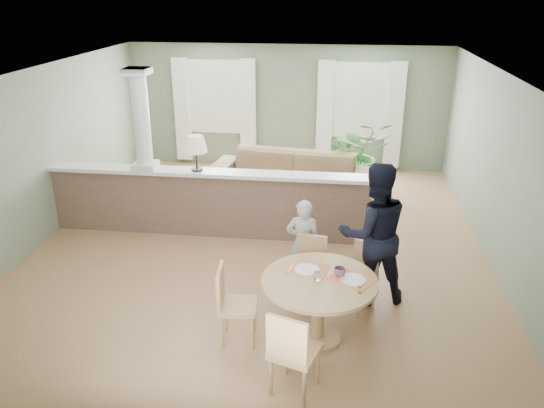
# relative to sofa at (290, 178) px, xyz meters

# --- Properties ---
(ground) EXTENTS (8.00, 8.00, 0.00)m
(ground) POSITION_rel_sofa_xyz_m (-0.29, -1.85, -0.45)
(ground) COLOR #A87F59
(ground) RESTS_ON ground
(room_shell) EXTENTS (7.02, 8.02, 2.71)m
(room_shell) POSITION_rel_sofa_xyz_m (-0.32, -1.22, 1.36)
(room_shell) COLOR gray
(room_shell) RESTS_ON ground
(pony_wall) EXTENTS (5.32, 0.38, 2.70)m
(pony_wall) POSITION_rel_sofa_xyz_m (-1.27, -1.65, 0.26)
(pony_wall) COLOR brown
(pony_wall) RESTS_ON ground
(sofa) EXTENTS (3.21, 1.61, 0.90)m
(sofa) POSITION_rel_sofa_xyz_m (0.00, 0.00, 0.00)
(sofa) COLOR olive
(sofa) RESTS_ON ground
(houseplant) EXTENTS (1.51, 1.38, 1.42)m
(houseplant) POSITION_rel_sofa_xyz_m (1.29, 0.94, 0.26)
(houseplant) COLOR #296528
(houseplant) RESTS_ON ground
(dining_table) EXTENTS (1.32, 1.32, 0.90)m
(dining_table) POSITION_rel_sofa_xyz_m (0.75, -4.27, 0.18)
(dining_table) COLOR tan
(dining_table) RESTS_ON ground
(chair_far_boy) EXTENTS (0.46, 0.46, 0.90)m
(chair_far_boy) POSITION_rel_sofa_xyz_m (0.59, -3.48, 0.05)
(chair_far_boy) COLOR tan
(chair_far_boy) RESTS_ON ground
(chair_far_man) EXTENTS (0.56, 0.56, 0.88)m
(chair_far_man) POSITION_rel_sofa_xyz_m (1.23, -3.52, 0.03)
(chair_far_man) COLOR tan
(chair_far_man) RESTS_ON ground
(chair_near) EXTENTS (0.57, 0.57, 0.99)m
(chair_near) POSITION_rel_sofa_xyz_m (0.52, -5.23, 0.09)
(chair_near) COLOR tan
(chair_near) RESTS_ON ground
(chair_side) EXTENTS (0.46, 0.46, 0.94)m
(chair_side) POSITION_rel_sofa_xyz_m (-0.25, -4.42, 0.07)
(chair_side) COLOR tan
(chair_side) RESTS_ON ground
(child_person) EXTENTS (0.48, 0.33, 1.28)m
(child_person) POSITION_rel_sofa_xyz_m (0.47, -3.10, 0.19)
(child_person) COLOR #A8A8AD
(child_person) RESTS_ON ground
(man_person) EXTENTS (1.06, 0.92, 1.88)m
(man_person) POSITION_rel_sofa_xyz_m (1.37, -3.31, 0.49)
(man_person) COLOR black
(man_person) RESTS_ON ground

